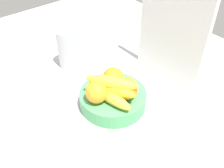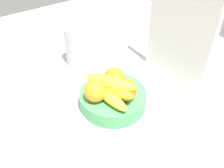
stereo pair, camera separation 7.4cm
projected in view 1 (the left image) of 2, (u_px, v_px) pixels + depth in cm
name	position (u px, v px, depth cm)	size (l,w,h in cm)	color
ground_plane	(110.00, 105.00, 91.73)	(180.00, 140.00, 3.00)	#B7B7BA
fruit_bowl	(112.00, 99.00, 88.02)	(22.59, 22.59, 5.35)	#4BA360
orange_front_left	(113.00, 78.00, 86.73)	(7.30, 7.30, 7.30)	orange
orange_front_right	(97.00, 92.00, 81.26)	(7.30, 7.30, 7.30)	orange
orange_center	(127.00, 89.00, 82.55)	(7.30, 7.30, 7.30)	orange
banana_bunch	(111.00, 89.00, 81.59)	(18.19, 13.09, 8.40)	yellow
cutting_board	(171.00, 34.00, 91.66)	(28.00, 1.80, 36.00)	white
thermos_tumbler	(67.00, 49.00, 102.38)	(7.34, 7.34, 16.19)	#B3B6BF
jar_lid	(44.00, 85.00, 96.57)	(7.17, 7.17, 1.67)	white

